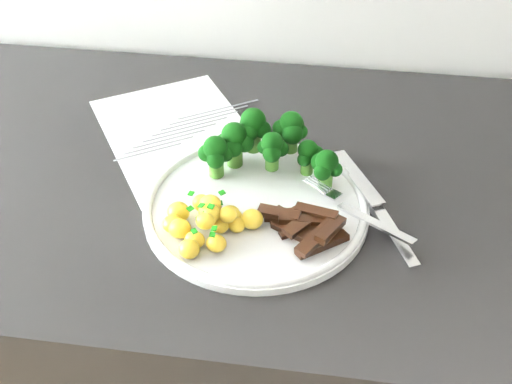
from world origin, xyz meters
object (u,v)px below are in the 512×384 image
Objects in this scene: counter at (276,379)px; recipe_paper at (179,134)px; broccoli at (266,143)px; plate at (256,206)px; knife at (383,218)px; beef_strips at (303,224)px; fork at (360,213)px; potatoes at (208,221)px.

recipe_paper is (-0.15, 0.08, 0.45)m from counter.
counter is at bearing -20.57° from broccoli.
plate is 1.36× the size of knife.
beef_strips is at bearing -32.13° from plate.
fork is (0.06, 0.03, -0.00)m from beef_strips.
knife reaches higher than plate.
recipe_paper is 1.64× the size of knife.
counter is at bearing 69.26° from plate.
recipe_paper is 0.21m from potatoes.
potatoes reaches higher than fork.
recipe_paper is 0.19m from plate.
potatoes is 1.04× the size of beef_strips.
broccoli is at bearing 159.43° from counter.
fork is at bearing -33.42° from broccoli.
knife reaches higher than counter.
broccoli is 0.90× the size of knife.
knife is at bearing 14.21° from potatoes.
broccoli reaches higher than beef_strips.
broccoli is at bearing -28.15° from recipe_paper.
beef_strips is at bearing -158.69° from knife.
recipe_paper is at bearing 149.24° from fork.
knife reaches higher than recipe_paper.
broccoli reaches higher than plate.
potatoes is 0.57× the size of knife.
broccoli reaches higher than counter.
beef_strips reaches higher than knife.
knife is (0.09, 0.04, -0.01)m from beef_strips.
plate is at bearing -48.08° from recipe_paper.
beef_strips is 0.54× the size of knife.
counter is 0.47m from knife.
beef_strips is (0.06, -0.11, -0.03)m from broccoli.
beef_strips is at bearing -62.74° from broccoli.
potatoes is (-0.05, -0.05, 0.02)m from plate.
plate is 0.07m from potatoes.
recipe_paper is 0.16m from broccoli.
broccoli reaches higher than recipe_paper.
fork is 0.67× the size of knife.
fork is (0.12, -0.01, 0.01)m from plate.
fork is at bearing -3.00° from plate.
fork is (0.25, -0.15, 0.02)m from recipe_paper.
potatoes is at bearing -165.24° from fork.
broccoli is 1.65× the size of beef_strips.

